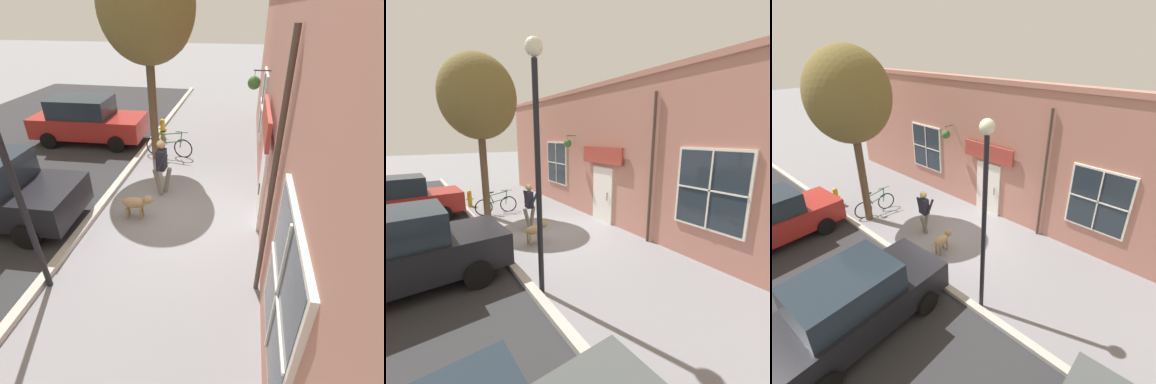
# 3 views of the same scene
# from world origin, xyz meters

# --- Properties ---
(ground_plane) EXTENTS (90.00, 90.00, 0.00)m
(ground_plane) POSITION_xyz_m (0.00, 0.00, 0.00)
(ground_plane) COLOR gray
(storefront_facade) EXTENTS (0.95, 18.00, 5.11)m
(storefront_facade) POSITION_xyz_m (-2.34, 0.00, 2.56)
(storefront_facade) COLOR #B27566
(storefront_facade) RESTS_ON ground_plane
(pedestrian_walking) EXTENTS (0.53, 0.57, 1.63)m
(pedestrian_walking) POSITION_xyz_m (0.52, -0.84, 0.97)
(pedestrian_walking) COLOR #6B665B
(pedestrian_walking) RESTS_ON ground_plane
(dog_on_leash) EXTENTS (1.00, 0.36, 0.69)m
(dog_on_leash) POSITION_xyz_m (0.86, 0.42, 0.45)
(dog_on_leash) COLOR #997A51
(dog_on_leash) RESTS_ON ground_plane
(street_tree_by_curb) EXTENTS (2.83, 2.61, 6.21)m
(street_tree_by_curb) POSITION_xyz_m (1.33, -3.26, 4.52)
(street_tree_by_curb) COLOR brown
(street_tree_by_curb) RESTS_ON ground_plane
(leaning_bicycle) EXTENTS (1.74, 0.18, 1.00)m
(leaning_bicycle) POSITION_xyz_m (0.96, -3.38, 0.38)
(leaning_bicycle) COLOR black
(leaning_bicycle) RESTS_ON ground_plane
(parked_car_nearest_curb) EXTENTS (4.37, 2.08, 1.75)m
(parked_car_nearest_curb) POSITION_xyz_m (4.41, -4.20, 0.88)
(parked_car_nearest_curb) COLOR maroon
(parked_car_nearest_curb) RESTS_ON ground_plane
(parked_car_mid_block) EXTENTS (4.37, 2.08, 1.75)m
(parked_car_mid_block) POSITION_xyz_m (4.32, 1.13, 0.88)
(parked_car_mid_block) COLOR black
(parked_car_mid_block) RESTS_ON ground_plane
(street_lamp) EXTENTS (0.32, 0.32, 4.91)m
(street_lamp) POSITION_xyz_m (1.83, 2.85, 3.20)
(street_lamp) COLOR black
(street_lamp) RESTS_ON ground_plane
(fire_hydrant) EXTENTS (0.34, 0.20, 0.77)m
(fire_hydrant) POSITION_xyz_m (1.67, -5.20, 0.40)
(fire_hydrant) COLOR gold
(fire_hydrant) RESTS_ON ground_plane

